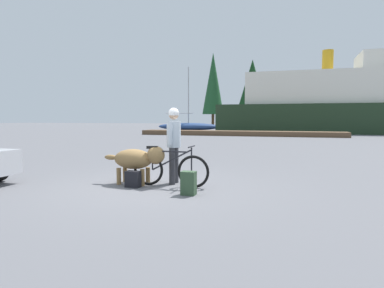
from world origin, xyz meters
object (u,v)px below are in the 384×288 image
(bicycle, at_px, (170,169))
(ferry_boat, at_px, (364,104))
(person_cyclist, at_px, (174,138))
(dog, at_px, (138,159))
(handbag_pannier, at_px, (133,179))
(sailboat_moored, at_px, (188,126))
(backpack, at_px, (189,183))

(bicycle, xyz_separation_m, ferry_boat, (9.29, 30.47, 2.56))
(person_cyclist, relative_size, dog, 1.16)
(bicycle, distance_m, ferry_boat, 31.96)
(person_cyclist, relative_size, handbag_pannier, 4.86)
(bicycle, bearing_deg, dog, 178.05)
(handbag_pannier, height_order, sailboat_moored, sailboat_moored)
(bicycle, xyz_separation_m, handbag_pannier, (-0.73, -0.31, -0.21))
(bicycle, height_order, dog, bicycle)
(ferry_boat, xyz_separation_m, sailboat_moored, (-19.10, 1.55, -2.46))
(bicycle, relative_size, sailboat_moored, 0.22)
(person_cyclist, height_order, sailboat_moored, sailboat_moored)
(dog, xyz_separation_m, handbag_pannier, (0.05, -0.34, -0.40))
(ferry_boat, bearing_deg, person_cyclist, -107.20)
(ferry_boat, relative_size, sailboat_moored, 3.60)
(ferry_boat, bearing_deg, handbag_pannier, -108.04)
(sailboat_moored, bearing_deg, dog, -74.26)
(bicycle, height_order, handbag_pannier, bicycle)
(bicycle, relative_size, person_cyclist, 1.01)
(bicycle, bearing_deg, backpack, -44.75)
(bicycle, relative_size, backpack, 3.78)
(bicycle, height_order, person_cyclist, person_cyclist)
(person_cyclist, bearing_deg, bicycle, -84.78)
(sailboat_moored, bearing_deg, bicycle, -72.98)
(bicycle, distance_m, dog, 0.81)
(bicycle, distance_m, handbag_pannier, 0.82)
(person_cyclist, bearing_deg, backpack, -55.78)
(bicycle, xyz_separation_m, dog, (-0.79, 0.03, 0.19))
(dog, bearing_deg, backpack, -24.75)
(bicycle, bearing_deg, sailboat_moored, 107.02)
(backpack, bearing_deg, dog, 155.25)
(person_cyclist, xyz_separation_m, sailboat_moored, (-9.77, 31.67, -0.56))
(person_cyclist, distance_m, sailboat_moored, 33.15)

